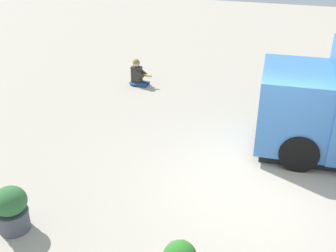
{
  "coord_description": "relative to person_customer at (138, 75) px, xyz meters",
  "views": [
    {
      "loc": [
        -0.32,
        6.73,
        4.77
      ],
      "look_at": [
        1.9,
        -0.13,
        1.07
      ],
      "focal_mm": 43.54,
      "sensor_mm": 36.0,
      "label": 1
    }
  ],
  "objects": [
    {
      "name": "ground_plane",
      "position": [
        -4.35,
        4.56,
        -0.34
      ],
      "size": [
        40.0,
        40.0,
        0.0
      ],
      "primitive_type": "plane",
      "color": "#B0A595"
    },
    {
      "name": "planter_flowering_far",
      "position": [
        -0.5,
        6.94,
        0.09
      ],
      "size": [
        0.57,
        0.57,
        0.83
      ],
      "color": "#4B4F5A",
      "rests_on": "ground_plane"
    },
    {
      "name": "person_customer",
      "position": [
        0.0,
        0.0,
        0.0
      ],
      "size": [
        0.79,
        0.49,
        0.85
      ],
      "color": "navy",
      "rests_on": "ground_plane"
    }
  ]
}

